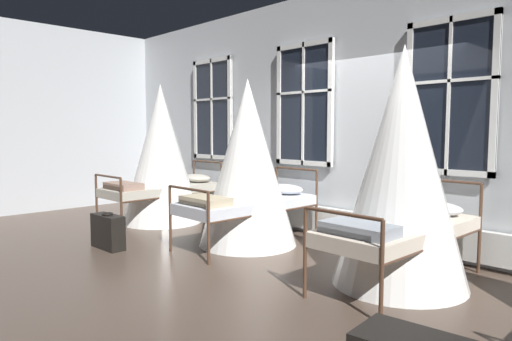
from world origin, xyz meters
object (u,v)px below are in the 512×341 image
Objects in this scene: cot_third at (402,171)px; suitcase_dark at (108,231)px; cot_first at (162,156)px; cot_second at (248,165)px.

suitcase_dark is (-3.33, -1.43, -0.92)m from cot_third.
cot_first is at bearing 90.59° from cot_third.
cot_third is (2.23, -0.03, 0.07)m from cot_second.
cot_third is at bearing -89.93° from cot_second.
cot_second is 2.24m from cot_third.
cot_first reaches higher than suitcase_dark.
cot_first reaches higher than cot_second.
cot_third is 4.17× the size of suitcase_dark.
cot_first is 2.11m from cot_second.
cot_second is (2.11, -0.01, -0.04)m from cot_first.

